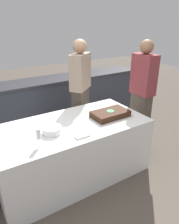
# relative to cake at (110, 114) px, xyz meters

# --- Properties ---
(ground_plane) EXTENTS (14.00, 14.00, 0.00)m
(ground_plane) POSITION_rel_cake_xyz_m (-0.54, 0.08, -0.79)
(ground_plane) COLOR brown
(back_counter) EXTENTS (4.40, 0.58, 0.92)m
(back_counter) POSITION_rel_cake_xyz_m (-0.54, 1.63, -0.33)
(back_counter) COLOR #333842
(back_counter) RESTS_ON ground_plane
(dining_table) EXTENTS (1.91, 0.94, 0.75)m
(dining_table) POSITION_rel_cake_xyz_m (-0.54, 0.08, -0.42)
(dining_table) COLOR white
(dining_table) RESTS_ON ground_plane
(cake) EXTENTS (0.52, 0.32, 0.08)m
(cake) POSITION_rel_cake_xyz_m (0.00, 0.00, 0.00)
(cake) COLOR #B7B2AD
(cake) RESTS_ON dining_table
(plate_stack) EXTENTS (0.22, 0.22, 0.08)m
(plate_stack) POSITION_rel_cake_xyz_m (-0.82, 0.00, -0.00)
(plate_stack) COLOR white
(plate_stack) RESTS_ON dining_table
(wine_glass) EXTENTS (0.06, 0.06, 0.20)m
(wine_glass) POSITION_rel_cake_xyz_m (-1.04, -0.18, 0.09)
(wine_glass) COLOR white
(wine_glass) RESTS_ON dining_table
(side_plate_near_cake) EXTENTS (0.17, 0.17, 0.00)m
(side_plate_near_cake) POSITION_rel_cake_xyz_m (0.10, 0.30, -0.04)
(side_plate_near_cake) COLOR white
(side_plate_near_cake) RESTS_ON dining_table
(utensil_pile) EXTENTS (0.16, 0.09, 0.02)m
(utensil_pile) POSITION_rel_cake_xyz_m (-0.58, -0.25, -0.03)
(utensil_pile) COLOR white
(utensil_pile) RESTS_ON dining_table
(person_cutting_cake) EXTENTS (0.45, 0.41, 1.68)m
(person_cutting_cake) POSITION_rel_cake_xyz_m (0.00, 0.78, 0.07)
(person_cutting_cake) COLOR #4C4238
(person_cutting_cake) RESTS_ON ground_plane
(person_seated_right) EXTENTS (0.20, 0.35, 1.69)m
(person_seated_right) POSITION_rel_cake_xyz_m (0.64, 0.08, 0.09)
(person_seated_right) COLOR #4C4238
(person_seated_right) RESTS_ON ground_plane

